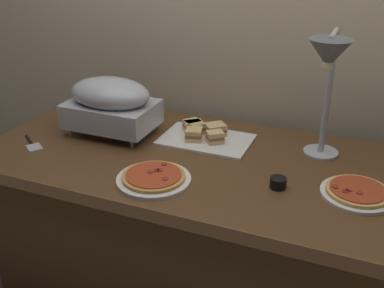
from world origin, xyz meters
TOP-DOWN VIEW (x-y plane):
  - back_wall at (0.00, 0.50)m, footprint 4.40×0.04m
  - buffet_table at (0.00, 0.00)m, footprint 1.90×0.84m
  - chafing_dish at (-0.50, 0.07)m, footprint 0.38×0.26m
  - heat_lamp at (0.39, 0.09)m, footprint 0.15×0.30m
  - pizza_plate_front at (0.55, -0.07)m, footprint 0.25×0.25m
  - pizza_plate_center at (-0.14, -0.25)m, footprint 0.27×0.27m
  - sandwich_platter at (-0.10, 0.16)m, footprint 0.39×0.25m
  - sauce_cup_near at (0.29, -0.12)m, footprint 0.06×0.06m
  - serving_spatula at (-0.76, -0.17)m, footprint 0.16×0.13m

SIDE VIEW (x-z plane):
  - buffet_table at x=0.00m, z-range 0.01..0.77m
  - serving_spatula at x=-0.76m, z-range 0.76..0.77m
  - pizza_plate_center at x=-0.14m, z-range 0.76..0.79m
  - pizza_plate_front at x=0.55m, z-range 0.76..0.79m
  - sauce_cup_near at x=0.29m, z-range 0.76..0.80m
  - sandwich_platter at x=-0.10m, z-range 0.75..0.81m
  - chafing_dish at x=-0.50m, z-range 0.78..1.03m
  - heat_lamp at x=0.39m, z-range 0.90..1.41m
  - back_wall at x=0.00m, z-range 0.00..2.40m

